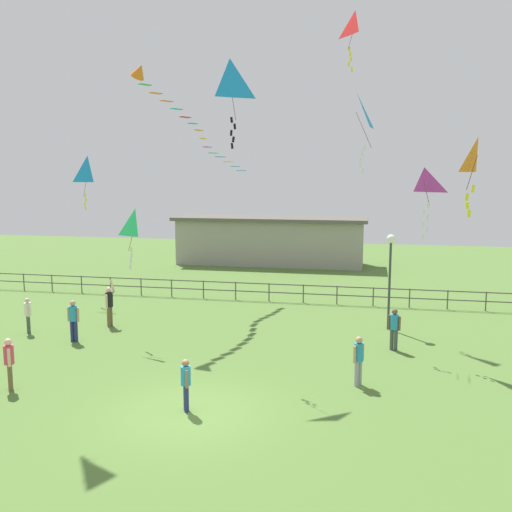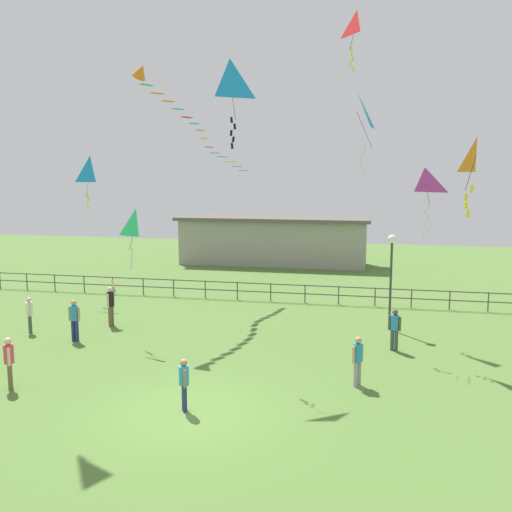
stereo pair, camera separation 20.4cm
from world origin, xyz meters
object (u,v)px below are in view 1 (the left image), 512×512
object	(u,v)px
lamppost	(390,260)
person_2	(9,360)
kite_5	(477,158)
person_6	(359,358)
streamer_kite	(154,87)
person_1	(109,303)
person_5	(28,313)
person_3	(394,326)
kite_4	(135,225)
person_4	(186,381)
kite_0	(355,26)
kite_7	(230,83)
kite_2	(357,115)
person_0	(73,318)
kite_3	(88,171)
kite_6	(424,184)

from	to	relation	value
lamppost	person_2	bearing A→B (deg)	-141.20
person_2	kite_5	world-z (taller)	kite_5
person_6	streamer_kite	bearing A→B (deg)	144.40
person_1	person_5	xyz separation A→B (m)	(-2.80, -1.70, -0.16)
person_3	kite_4	distance (m)	10.65
lamppost	person_4	xyz separation A→B (m)	(-5.75, -9.66, -2.13)
kite_0	kite_7	xyz separation A→B (m)	(-3.96, -7.26, -3.47)
kite_2	kite_4	bearing A→B (deg)	-166.45
person_2	person_3	bearing A→B (deg)	28.69
person_5	kite_2	xyz separation A→B (m)	(13.12, 2.29, 7.93)
person_1	person_2	bearing A→B (deg)	-87.61
person_1	person_4	xyz separation A→B (m)	(6.07, -7.74, -0.16)
person_0	kite_3	distance (m)	10.40
person_3	streamer_kite	bearing A→B (deg)	165.88
person_0	person_6	distance (m)	11.34
person_1	person_4	world-z (taller)	person_1
person_3	kite_5	size ratio (longest dim) A/B	0.75
person_6	kite_2	distance (m)	9.59
person_6	kite_3	bearing A→B (deg)	144.13
lamppost	kite_2	world-z (taller)	kite_2
person_5	kite_6	size ratio (longest dim) A/B	0.60
person_0	kite_2	size ratio (longest dim) A/B	0.55
person_0	lamppost	bearing A→B (deg)	19.52
kite_6	kite_7	bearing A→B (deg)	-169.19
kite_7	kite_3	bearing A→B (deg)	140.51
person_2	streamer_kite	size ratio (longest dim) A/B	0.21
lamppost	person_0	size ratio (longest dim) A/B	2.44
kite_6	kite_4	bearing A→B (deg)	-178.77
kite_3	streamer_kite	distance (m)	7.60
person_0	person_6	world-z (taller)	person_0
person_3	streamer_kite	xyz separation A→B (m)	(-10.26, 2.58, 9.36)
person_3	person_6	xyz separation A→B (m)	(-1.22, -3.89, -0.01)
kite_4	streamer_kite	bearing A→B (deg)	95.04
person_1	person_6	xyz separation A→B (m)	(10.71, -4.85, -0.11)
person_3	kite_0	distance (m)	13.65
kite_4	kite_6	xyz separation A→B (m)	(10.82, 0.23, 1.62)
kite_3	kite_7	bearing A→B (deg)	-39.49
person_0	kite_3	bearing A→B (deg)	112.94
person_2	person_6	world-z (taller)	person_2
person_1	kite_0	bearing A→B (deg)	25.51
kite_5	kite_6	size ratio (longest dim) A/B	0.84
kite_2	kite_7	distance (m)	5.31
person_3	kite_7	bearing A→B (deg)	-165.57
person_0	person_5	xyz separation A→B (m)	(-2.45, 0.69, -0.10)
kite_2	kite_4	distance (m)	9.58
kite_6	kite_7	xyz separation A→B (m)	(-6.70, -1.28, 3.47)
kite_7	kite_4	bearing A→B (deg)	165.71
person_2	kite_3	distance (m)	14.72
person_4	streamer_kite	world-z (taller)	streamer_kite
kite_3	person_3	bearing A→B (deg)	-22.71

